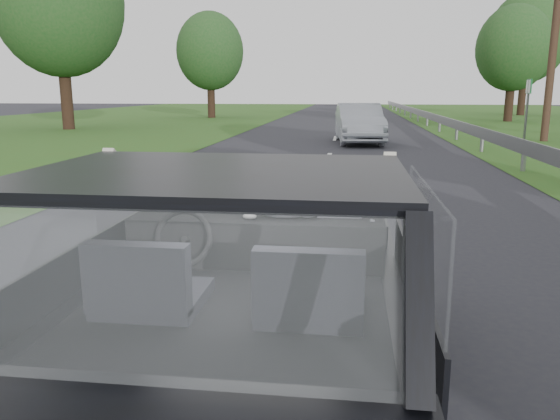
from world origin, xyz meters
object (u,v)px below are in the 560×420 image
(subject_car, at_px, (239,292))
(cat, at_px, (286,205))
(other_car, at_px, (359,123))
(utility_pole, at_px, (556,23))
(highway_sign, at_px, (527,109))

(subject_car, bearing_deg, cat, 72.67)
(other_car, height_order, utility_pole, utility_pole)
(other_car, bearing_deg, highway_sign, 14.48)
(highway_sign, xyz_separation_m, utility_pole, (0.43, -0.81, 2.93))
(other_car, relative_size, utility_pole, 0.51)
(subject_car, relative_size, highway_sign, 1.83)
(other_car, bearing_deg, utility_pole, 6.68)
(subject_car, distance_m, other_car, 16.49)
(highway_sign, distance_m, utility_pole, 3.07)
(cat, bearing_deg, subject_car, -114.73)
(subject_car, height_order, highway_sign, highway_sign)
(cat, height_order, other_car, other_car)
(utility_pole, bearing_deg, subject_car, -112.57)
(subject_car, xyz_separation_m, highway_sign, (6.98, 18.63, 0.37))
(cat, bearing_deg, other_car, 80.17)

